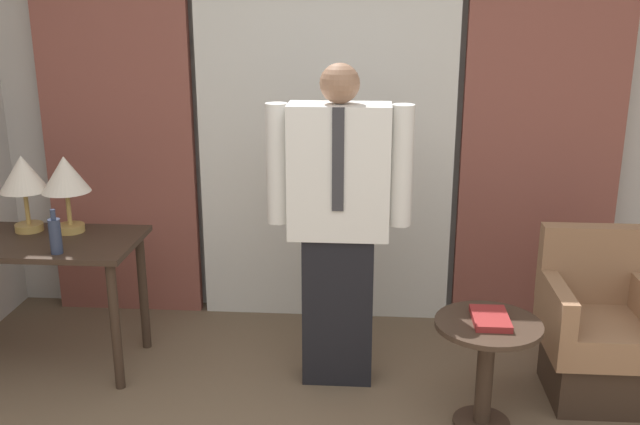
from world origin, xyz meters
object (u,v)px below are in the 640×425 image
(table_lamp_left, at_px, (23,177))
(book, at_px, (490,318))
(bottle_near_edge, at_px, (55,235))
(side_table, at_px, (486,356))
(table_lamp_right, at_px, (65,178))
(desk, at_px, (41,260))
(person, at_px, (339,219))
(armchair, at_px, (596,335))

(table_lamp_left, height_order, book, table_lamp_left)
(bottle_near_edge, height_order, side_table, bottle_near_edge)
(bottle_near_edge, height_order, book, bottle_near_edge)
(table_lamp_left, height_order, side_table, table_lamp_left)
(table_lamp_right, bearing_deg, book, -14.70)
(desk, relative_size, book, 4.27)
(side_table, distance_m, book, 0.19)
(bottle_near_edge, bearing_deg, table_lamp_right, 101.79)
(table_lamp_left, height_order, table_lamp_right, same)
(desk, height_order, side_table, desk)
(person, relative_size, book, 6.78)
(table_lamp_left, bearing_deg, desk, -50.13)
(person, bearing_deg, book, -28.84)
(armchair, xyz_separation_m, side_table, (-0.59, -0.33, 0.03))
(table_lamp_left, relative_size, person, 0.25)
(desk, xyz_separation_m, book, (2.28, -0.43, -0.06))
(person, relative_size, side_table, 3.09)
(person, distance_m, armchair, 1.41)
(person, bearing_deg, armchair, -2.92)
(table_lamp_right, height_order, person, person)
(table_lamp_right, bearing_deg, desk, -129.87)
(bottle_near_edge, relative_size, armchair, 0.27)
(side_table, relative_size, book, 2.19)
(side_table, bearing_deg, desk, 169.11)
(desk, bearing_deg, bottle_near_edge, -46.86)
(desk, relative_size, side_table, 1.95)
(table_lamp_right, relative_size, bottle_near_edge, 1.84)
(desk, height_order, table_lamp_right, table_lamp_right)
(bottle_near_edge, bearing_deg, desk, 133.14)
(armchair, relative_size, book, 3.44)
(armchair, xyz_separation_m, book, (-0.59, -0.32, 0.22))
(bottle_near_edge, bearing_deg, person, 6.50)
(armchair, bearing_deg, bottle_near_edge, -178.03)
(table_lamp_left, xyz_separation_m, book, (2.40, -0.57, -0.47))
(table_lamp_left, xyz_separation_m, side_table, (2.39, -0.58, -0.66))
(person, height_order, armchair, person)
(table_lamp_left, relative_size, book, 1.72)
(person, relative_size, armchair, 1.97)
(bottle_near_edge, distance_m, person, 1.40)
(side_table, bearing_deg, armchair, 29.15)
(person, height_order, side_table, person)
(table_lamp_right, bearing_deg, armchair, -5.09)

